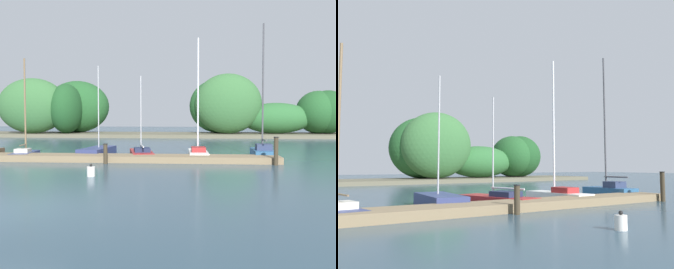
# 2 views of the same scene
# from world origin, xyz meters

# --- Properties ---
(dock_pier) EXTENTS (18.86, 1.80, 0.35)m
(dock_pier) POSITION_xyz_m (0.00, 11.40, 0.17)
(dock_pier) COLOR #847051
(dock_pier) RESTS_ON ground
(far_shore) EXTENTS (55.70, 8.80, 7.60)m
(far_shore) POSITION_xyz_m (1.58, 37.61, 3.20)
(far_shore) COLOR #66604C
(far_shore) RESTS_ON ground
(sailboat_2) EXTENTS (1.73, 3.88, 5.69)m
(sailboat_2) POSITION_xyz_m (-1.33, 13.96, 0.30)
(sailboat_2) COLOR navy
(sailboat_2) RESTS_ON ground
(sailboat_3) EXTENTS (2.13, 4.52, 5.02)m
(sailboat_3) POSITION_xyz_m (1.44, 13.79, 0.25)
(sailboat_3) COLOR maroon
(sailboat_3) RESTS_ON ground
(sailboat_4) EXTENTS (1.29, 4.10, 7.26)m
(sailboat_4) POSITION_xyz_m (4.96, 13.57, 0.37)
(sailboat_4) COLOR white
(sailboat_4) RESTS_ON ground
(sailboat_5) EXTENTS (1.25, 3.29, 8.06)m
(sailboat_5) POSITION_xyz_m (8.83, 13.58, 0.45)
(sailboat_5) COLOR #285684
(sailboat_5) RESTS_ON ground
(mooring_piling_1) EXTENTS (0.25, 0.25, 1.07)m
(mooring_piling_1) POSITION_xyz_m (0.06, 10.19, 0.54)
(mooring_piling_1) COLOR #3D3323
(mooring_piling_1) RESTS_ON ground
(mooring_piling_2) EXTENTS (0.26, 0.26, 1.47)m
(mooring_piling_2) POSITION_xyz_m (8.98, 10.25, 0.74)
(mooring_piling_2) COLOR #3D3323
(mooring_piling_2) RESTS_ON ground
(channel_buoy_0) EXTENTS (0.34, 0.34, 0.53)m
(channel_buoy_0) POSITION_xyz_m (0.50, 5.92, 0.21)
(channel_buoy_0) COLOR white
(channel_buoy_0) RESTS_ON ground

